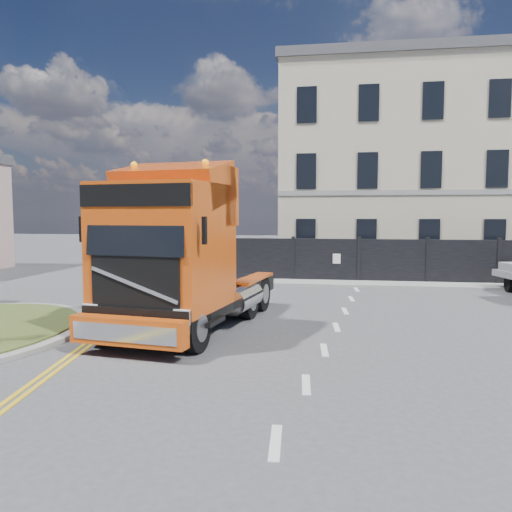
# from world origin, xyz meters

# --- Properties ---
(ground) EXTENTS (120.00, 120.00, 0.00)m
(ground) POSITION_xyz_m (0.00, 0.00, 0.00)
(ground) COLOR #424244
(ground) RESTS_ON ground
(hoarding_fence) EXTENTS (18.80, 0.25, 2.00)m
(hoarding_fence) POSITION_xyz_m (6.55, 9.00, 1.00)
(hoarding_fence) COLOR black
(hoarding_fence) RESTS_ON ground
(georgian_building) EXTENTS (12.30, 10.30, 12.80)m
(georgian_building) POSITION_xyz_m (6.00, 16.50, 5.77)
(georgian_building) COLOR #B9AA93
(georgian_building) RESTS_ON ground
(pavement_far) EXTENTS (20.00, 1.60, 0.12)m
(pavement_far) POSITION_xyz_m (6.00, 8.10, 0.06)
(pavement_far) COLOR gray
(pavement_far) RESTS_ON ground
(truck) EXTENTS (3.71, 7.56, 4.34)m
(truck) POSITION_xyz_m (-1.16, -1.73, 1.94)
(truck) COLOR black
(truck) RESTS_ON ground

